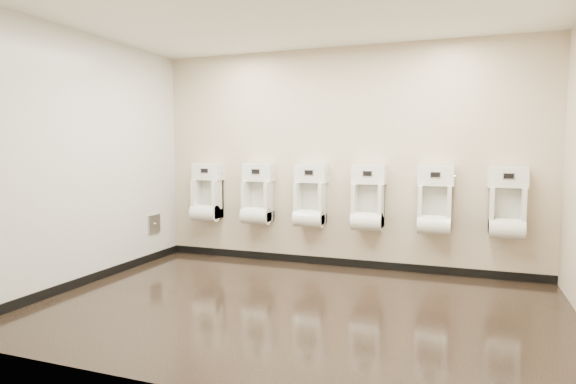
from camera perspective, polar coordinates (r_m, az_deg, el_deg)
name	(u,v)px	position (r m, az deg, el deg)	size (l,w,h in m)	color
ground	(297,307)	(4.76, 1.09, -13.49)	(5.00, 3.50, 0.00)	black
ceiling	(298,8)	(4.69, 1.15, 20.95)	(5.00, 3.50, 0.00)	white
back_wall	(342,158)	(6.20, 6.41, 3.99)	(5.00, 0.02, 2.80)	beige
front_wall	(202,169)	(2.92, -10.14, 2.67)	(5.00, 0.02, 2.80)	beige
left_wall	(86,160)	(5.83, -22.85, 3.54)	(0.02, 3.50, 2.80)	beige
tile_overlay_left	(86,160)	(5.83, -22.81, 3.55)	(0.01, 3.50, 2.80)	silver
skirting_back	(341,262)	(6.36, 6.26, -8.27)	(5.00, 0.02, 0.10)	black
skirting_left	(91,278)	(6.00, -22.31, -9.44)	(0.02, 3.50, 0.10)	black
access_panel	(154,224)	(6.82, -15.59, -3.66)	(0.04, 0.25, 0.25)	#9E9EA3
urinal_0	(207,196)	(6.80, -9.59, -0.51)	(0.43, 0.32, 0.80)	silver
urinal_1	(258,198)	(6.46, -3.63, -0.75)	(0.43, 0.32, 0.80)	silver
urinal_2	(310,200)	(6.20, 2.64, -0.99)	(0.43, 0.32, 0.80)	silver
urinal_3	(368,203)	(6.02, 9.45, -1.24)	(0.43, 0.32, 0.80)	silver
urinal_4	(435,205)	(5.92, 17.01, -1.50)	(0.43, 0.32, 0.80)	silver
urinal_5	(507,208)	(5.93, 24.52, -1.72)	(0.43, 0.32, 0.80)	silver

